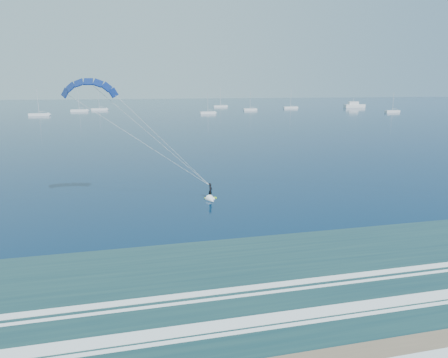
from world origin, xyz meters
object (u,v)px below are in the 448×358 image
object	(u,v)px
sailboat_7	(291,107)
kitesurfer_rig	(152,137)
sailboat_2	(79,110)
sailboat_6	(392,111)
sailboat_4	(220,106)
sailboat_1	(39,114)
sailboat_5	(250,109)
motor_yacht	(354,105)
sailboat_8	(99,109)
sailboat_3	(208,113)

from	to	relation	value
sailboat_7	kitesurfer_rig	bearing A→B (deg)	-116.80
sailboat_2	sailboat_6	bearing A→B (deg)	-15.89
sailboat_4	sailboat_6	world-z (taller)	sailboat_4
kitesurfer_rig	sailboat_1	bearing A→B (deg)	105.35
sailboat_1	sailboat_5	xyz separation A→B (m)	(112.18, 17.49, -0.01)
motor_yacht	sailboat_8	xyz separation A→B (m)	(-164.24, 5.90, -0.87)
sailboat_1	sailboat_7	bearing A→B (deg)	12.79
sailboat_2	sailboat_6	distance (m)	173.97
kitesurfer_rig	sailboat_5	bearing A→B (deg)	69.60
sailboat_3	sailboat_7	size ratio (longest dim) A/B	0.83
sailboat_6	sailboat_8	world-z (taller)	sailboat_8
sailboat_3	sailboat_6	bearing A→B (deg)	-6.91
kitesurfer_rig	sailboat_7	xyz separation A→B (m)	(99.12, 196.19, -7.67)
sailboat_2	sailboat_4	world-z (taller)	sailboat_4
sailboat_1	sailboat_4	bearing A→B (deg)	29.69
sailboat_3	sailboat_6	distance (m)	100.99
sailboat_3	sailboat_8	xyz separation A→B (m)	(-56.74, 44.62, 0.00)
sailboat_5	sailboat_4	bearing A→B (deg)	101.47
sailboat_4	sailboat_7	distance (m)	48.17
kitesurfer_rig	sailboat_4	distance (m)	230.41
sailboat_4	sailboat_8	xyz separation A→B (m)	(-78.16, -19.94, -0.00)
sailboat_7	sailboat_8	xyz separation A→B (m)	(-118.42, 6.50, -0.02)
sailboat_8	sailboat_2	bearing A→B (deg)	-138.47
sailboat_1	sailboat_4	distance (m)	119.40
sailboat_1	sailboat_3	distance (m)	82.49
sailboat_4	sailboat_5	world-z (taller)	sailboat_4
sailboat_6	sailboat_8	distance (m)	166.94
motor_yacht	sailboat_6	size ratio (longest dim) A/B	1.28
sailboat_5	sailboat_8	distance (m)	89.29
sailboat_2	sailboat_1	bearing A→B (deg)	-116.89
kitesurfer_rig	sailboat_3	xyz separation A→B (m)	(37.44, 158.08, -7.69)
sailboat_5	sailboat_8	bearing A→B (deg)	165.93
sailboat_3	sailboat_4	distance (m)	68.02
sailboat_7	sailboat_8	size ratio (longest dim) A/B	1.12
sailboat_4	kitesurfer_rig	bearing A→B (deg)	-104.81
motor_yacht	sailboat_7	distance (m)	45.83
sailboat_4	sailboat_8	size ratio (longest dim) A/B	1.04
sailboat_6	kitesurfer_rig	bearing A→B (deg)	-133.34
sailboat_4	sailboat_5	bearing A→B (deg)	-78.53
motor_yacht	sailboat_6	world-z (taller)	sailboat_6
kitesurfer_rig	motor_yacht	xyz separation A→B (m)	(144.94, 196.79, -6.82)
kitesurfer_rig	sailboat_4	world-z (taller)	kitesurfer_rig
sailboat_3	sailboat_7	distance (m)	72.50
sailboat_6	sailboat_7	xyz separation A→B (m)	(-38.58, 50.27, 0.03)
kitesurfer_rig	sailboat_8	bearing A→B (deg)	95.44
kitesurfer_rig	sailboat_4	bearing A→B (deg)	75.19
sailboat_5	sailboat_8	world-z (taller)	sailboat_8
sailboat_1	sailboat_3	bearing A→B (deg)	-3.77
sailboat_2	sailboat_7	xyz separation A→B (m)	(128.74, 2.64, 0.02)
kitesurfer_rig	motor_yacht	size ratio (longest dim) A/B	1.30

